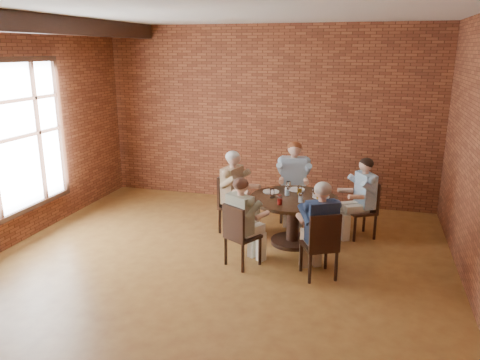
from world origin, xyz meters
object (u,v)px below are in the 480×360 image
(chair_a, at_px, (365,207))
(chair_c, at_px, (231,201))
(chair_b, at_px, (293,190))
(diner_e, at_px, (320,230))
(diner_a, at_px, (361,198))
(chair_d, at_px, (239,233))
(diner_d, at_px, (243,222))
(chair_e, at_px, (321,243))
(smartphone, at_px, (305,206))
(diner_c, at_px, (235,192))
(dining_table, at_px, (293,211))
(diner_b, at_px, (294,182))

(chair_a, distance_m, chair_c, 2.18)
(chair_b, bearing_deg, diner_e, -81.32)
(diner_a, relative_size, chair_d, 1.44)
(chair_c, bearing_deg, diner_e, -115.15)
(chair_b, xyz_separation_m, chair_c, (-0.89, -0.89, -0.01))
(diner_d, distance_m, chair_e, 1.11)
(diner_e, distance_m, smartphone, 0.70)
(chair_e, xyz_separation_m, diner_e, (-0.04, 0.07, 0.15))
(chair_c, distance_m, diner_c, 0.19)
(dining_table, xyz_separation_m, diner_d, (-0.55, -0.95, 0.11))
(dining_table, xyz_separation_m, chair_d, (-0.58, -1.01, -0.03))
(smartphone, bearing_deg, chair_b, 96.04)
(diner_b, relative_size, diner_d, 1.10)
(diner_b, height_order, diner_c, diner_b)
(diner_a, xyz_separation_m, chair_d, (-1.58, -1.58, -0.16))
(diner_b, xyz_separation_m, chair_d, (-0.41, -2.05, -0.21))
(chair_b, xyz_separation_m, diner_b, (0.02, -0.09, 0.18))
(chair_d, height_order, smartphone, chair_d)
(diner_c, height_order, diner_e, diner_c)
(diner_d, bearing_deg, diner_c, -38.96)
(diner_d, relative_size, chair_e, 1.37)
(chair_a, height_order, diner_e, diner_e)
(diner_b, xyz_separation_m, diner_c, (-0.82, -0.81, -0.02))
(diner_d, distance_m, diner_e, 1.06)
(dining_table, xyz_separation_m, chair_a, (1.07, 0.61, -0.03))
(diner_a, height_order, chair_b, diner_a)
(dining_table, distance_m, diner_b, 1.07)
(dining_table, bearing_deg, diner_b, 99.58)
(diner_c, relative_size, diner_e, 1.03)
(diner_b, relative_size, diner_c, 1.03)
(dining_table, xyz_separation_m, diner_e, (0.51, -1.00, 0.13))
(dining_table, bearing_deg, chair_b, 99.58)
(chair_d, relative_size, diner_d, 0.71)
(chair_e, bearing_deg, dining_table, -90.00)
(chair_c, xyz_separation_m, smartphone, (1.31, -0.62, 0.24))
(dining_table, relative_size, chair_e, 1.45)
(dining_table, height_order, chair_d, chair_d)
(diner_b, bearing_deg, smartphone, -83.62)
(chair_c, height_order, chair_d, chair_c)
(chair_e, relative_size, smartphone, 6.68)
(chair_c, height_order, diner_e, diner_e)
(diner_c, relative_size, smartphone, 9.81)
(chair_c, xyz_separation_m, diner_e, (1.60, -1.25, 0.14))
(chair_a, bearing_deg, diner_a, -90.00)
(chair_a, distance_m, chair_e, 1.76)
(dining_table, height_order, diner_d, diner_d)
(chair_c, relative_size, chair_e, 1.03)
(diner_e, bearing_deg, chair_b, -98.87)
(diner_d, bearing_deg, diner_e, -152.97)
(dining_table, distance_m, chair_e, 1.21)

